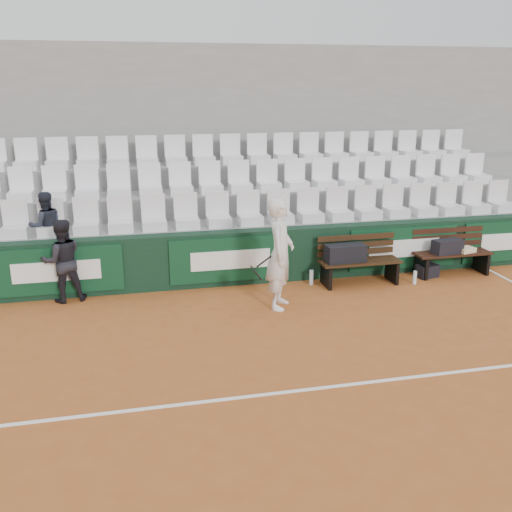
{
  "coord_description": "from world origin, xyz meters",
  "views": [
    {
      "loc": [
        -1.91,
        -5.87,
        3.59
      ],
      "look_at": [
        -0.05,
        2.4,
        1.0
      ],
      "focal_mm": 40.0,
      "sensor_mm": 36.0,
      "label": 1
    }
  ],
  "objects_px": {
    "sports_bag_left": "(345,253)",
    "bench_right": "(451,263)",
    "water_bottle_near": "(311,277)",
    "sports_bag_ground": "(427,271)",
    "tennis_player": "(280,254)",
    "ball_kid": "(63,261)",
    "bench_left": "(359,272)",
    "spectator_c": "(43,201)",
    "sports_bag_right": "(447,246)",
    "water_bottle_far": "(415,277)"
  },
  "relations": [
    {
      "from": "sports_bag_left",
      "to": "bench_right",
      "type": "bearing_deg",
      "value": 2.59
    },
    {
      "from": "bench_right",
      "to": "water_bottle_near",
      "type": "bearing_deg",
      "value": 179.34
    },
    {
      "from": "sports_bag_ground",
      "to": "tennis_player",
      "type": "height_order",
      "value": "tennis_player"
    },
    {
      "from": "tennis_player",
      "to": "ball_kid",
      "type": "height_order",
      "value": "tennis_player"
    },
    {
      "from": "bench_left",
      "to": "spectator_c",
      "type": "bearing_deg",
      "value": 169.37
    },
    {
      "from": "sports_bag_left",
      "to": "sports_bag_right",
      "type": "relative_size",
      "value": 1.27
    },
    {
      "from": "tennis_player",
      "to": "spectator_c",
      "type": "relative_size",
      "value": 1.52
    },
    {
      "from": "bench_right",
      "to": "sports_bag_ground",
      "type": "distance_m",
      "value": 0.54
    },
    {
      "from": "bench_right",
      "to": "water_bottle_far",
      "type": "bearing_deg",
      "value": -159.46
    },
    {
      "from": "tennis_player",
      "to": "sports_bag_ground",
      "type": "bearing_deg",
      "value": 14.84
    },
    {
      "from": "sports_bag_ground",
      "to": "spectator_c",
      "type": "relative_size",
      "value": 0.33
    },
    {
      "from": "bench_left",
      "to": "sports_bag_left",
      "type": "bearing_deg",
      "value": 176.18
    },
    {
      "from": "sports_bag_ground",
      "to": "water_bottle_far",
      "type": "relative_size",
      "value": 1.64
    },
    {
      "from": "bench_left",
      "to": "sports_bag_left",
      "type": "relative_size",
      "value": 2.05
    },
    {
      "from": "bench_right",
      "to": "spectator_c",
      "type": "relative_size",
      "value": 1.23
    },
    {
      "from": "bench_right",
      "to": "tennis_player",
      "type": "distance_m",
      "value": 3.86
    },
    {
      "from": "bench_right",
      "to": "sports_bag_right",
      "type": "height_order",
      "value": "sports_bag_right"
    },
    {
      "from": "bench_left",
      "to": "bench_right",
      "type": "height_order",
      "value": "same"
    },
    {
      "from": "sports_bag_right",
      "to": "sports_bag_ground",
      "type": "relative_size",
      "value": 1.42
    },
    {
      "from": "sports_bag_right",
      "to": "water_bottle_near",
      "type": "bearing_deg",
      "value": 178.44
    },
    {
      "from": "bench_right",
      "to": "water_bottle_near",
      "type": "relative_size",
      "value": 5.45
    },
    {
      "from": "bench_left",
      "to": "water_bottle_near",
      "type": "relative_size",
      "value": 5.45
    },
    {
      "from": "sports_bag_left",
      "to": "water_bottle_far",
      "type": "height_order",
      "value": "sports_bag_left"
    },
    {
      "from": "spectator_c",
      "to": "sports_bag_ground",
      "type": "bearing_deg",
      "value": 156.33
    },
    {
      "from": "bench_right",
      "to": "bench_left",
      "type": "bearing_deg",
      "value": -176.46
    },
    {
      "from": "ball_kid",
      "to": "spectator_c",
      "type": "height_order",
      "value": "spectator_c"
    },
    {
      "from": "water_bottle_near",
      "to": "spectator_c",
      "type": "bearing_deg",
      "value": 169.23
    },
    {
      "from": "sports_bag_right",
      "to": "ball_kid",
      "type": "height_order",
      "value": "ball_kid"
    },
    {
      "from": "sports_bag_left",
      "to": "water_bottle_far",
      "type": "distance_m",
      "value": 1.4
    },
    {
      "from": "bench_left",
      "to": "water_bottle_near",
      "type": "distance_m",
      "value": 0.9
    },
    {
      "from": "sports_bag_ground",
      "to": "tennis_player",
      "type": "distance_m",
      "value": 3.36
    },
    {
      "from": "water_bottle_near",
      "to": "water_bottle_far",
      "type": "xyz_separation_m",
      "value": [
        1.88,
        -0.39,
        -0.01
      ]
    },
    {
      "from": "water_bottle_far",
      "to": "tennis_player",
      "type": "xyz_separation_m",
      "value": [
        -2.74,
        -0.53,
        0.8
      ]
    },
    {
      "from": "bench_left",
      "to": "sports_bag_left",
      "type": "distance_m",
      "value": 0.48
    },
    {
      "from": "spectator_c",
      "to": "sports_bag_left",
      "type": "bearing_deg",
      "value": 153.29
    },
    {
      "from": "bench_right",
      "to": "sports_bag_right",
      "type": "distance_m",
      "value": 0.39
    },
    {
      "from": "sports_bag_left",
      "to": "sports_bag_right",
      "type": "xyz_separation_m",
      "value": [
        2.1,
        0.06,
        -0.02
      ]
    },
    {
      "from": "tennis_player",
      "to": "bench_left",
      "type": "bearing_deg",
      "value": 23.91
    },
    {
      "from": "sports_bag_right",
      "to": "tennis_player",
      "type": "xyz_separation_m",
      "value": [
        -3.55,
        -0.85,
        0.34
      ]
    },
    {
      "from": "sports_bag_left",
      "to": "ball_kid",
      "type": "relative_size",
      "value": 0.51
    },
    {
      "from": "water_bottle_far",
      "to": "tennis_player",
      "type": "bearing_deg",
      "value": -168.97
    },
    {
      "from": "bench_right",
      "to": "spectator_c",
      "type": "xyz_separation_m",
      "value": [
        -7.5,
        0.92,
        1.38
      ]
    },
    {
      "from": "bench_right",
      "to": "water_bottle_far",
      "type": "height_order",
      "value": "bench_right"
    },
    {
      "from": "water_bottle_far",
      "to": "tennis_player",
      "type": "relative_size",
      "value": 0.13
    },
    {
      "from": "sports_bag_left",
      "to": "sports_bag_right",
      "type": "distance_m",
      "value": 2.1
    },
    {
      "from": "bench_left",
      "to": "spectator_c",
      "type": "relative_size",
      "value": 1.23
    },
    {
      "from": "bench_right",
      "to": "sports_bag_right",
      "type": "relative_size",
      "value": 2.6
    },
    {
      "from": "water_bottle_near",
      "to": "ball_kid",
      "type": "distance_m",
      "value": 4.39
    },
    {
      "from": "spectator_c",
      "to": "sports_bag_right",
      "type": "bearing_deg",
      "value": 156.84
    },
    {
      "from": "tennis_player",
      "to": "water_bottle_near",
      "type": "bearing_deg",
      "value": 47.21
    }
  ]
}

